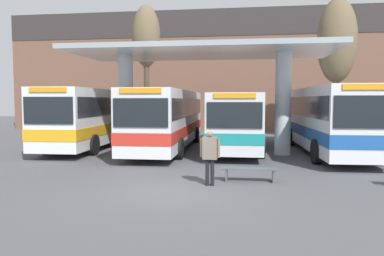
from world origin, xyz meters
TOP-DOWN VIEW (x-y plane):
  - ground_plane at (0.00, 0.00)m, footprint 100.00×100.00m
  - townhouse_backdrop at (0.00, 22.81)m, footprint 40.00×0.58m
  - station_canopy at (0.00, 8.40)m, footprint 13.30×6.03m
  - transit_bus_left_bay at (-6.72, 10.25)m, footprint 3.07×11.44m
  - transit_bus_center_bay at (-2.13, 9.90)m, footprint 2.94×12.30m
  - transit_bus_right_bay at (1.76, 10.46)m, footprint 2.86×11.38m
  - transit_bus_far_right_bay at (6.49, 9.39)m, footprint 3.18×11.87m
  - waiting_bench_near_pillar at (2.41, 1.69)m, footprint 1.98×0.44m
  - pedestrian_waiting at (1.12, 0.88)m, footprint 0.66×0.29m
  - poplar_tree_behind_left at (-4.87, 15.51)m, footprint 2.02×2.02m
  - poplar_tree_behind_right at (8.48, 16.20)m, footprint 2.66×2.66m

SIDE VIEW (x-z plane):
  - ground_plane at x=0.00m, z-range 0.00..0.00m
  - waiting_bench_near_pillar at x=2.41m, z-range 0.12..0.58m
  - pedestrian_waiting at x=1.12m, z-range 0.20..1.99m
  - transit_bus_right_bay at x=1.76m, z-range 0.20..3.31m
  - transit_bus_center_bay at x=-2.13m, z-range 0.19..3.50m
  - transit_bus_left_bay at x=-6.72m, z-range 0.20..3.59m
  - transit_bus_far_right_bay at x=6.49m, z-range 0.20..3.62m
  - station_canopy at x=0.00m, z-range 1.89..7.31m
  - townhouse_backdrop at x=0.00m, z-range 0.86..11.75m
  - poplar_tree_behind_right at x=8.48m, z-range 1.91..11.74m
  - poplar_tree_behind_left at x=-4.87m, z-range 2.36..11.99m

